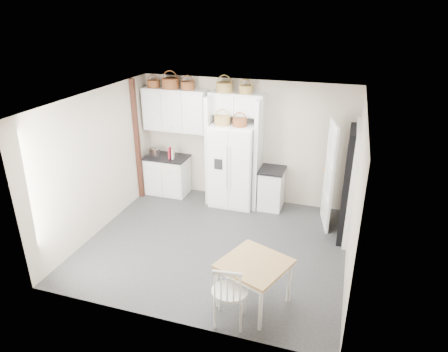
% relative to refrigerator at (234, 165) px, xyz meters
% --- Properties ---
extents(floor, '(4.50, 4.50, 0.00)m').
position_rel_refrigerator_xyz_m(floor, '(0.15, -1.65, -0.88)').
color(floor, '#262627').
rests_on(floor, ground).
extents(ceiling, '(4.50, 4.50, 0.00)m').
position_rel_refrigerator_xyz_m(ceiling, '(0.15, -1.65, 1.72)').
color(ceiling, white).
rests_on(ceiling, wall_back).
extents(wall_back, '(4.50, 0.00, 4.50)m').
position_rel_refrigerator_xyz_m(wall_back, '(0.15, 0.35, 0.42)').
color(wall_back, '#B1A793').
rests_on(wall_back, floor).
extents(wall_left, '(0.00, 4.00, 4.00)m').
position_rel_refrigerator_xyz_m(wall_left, '(-2.10, -1.65, 0.42)').
color(wall_left, '#B1A793').
rests_on(wall_left, floor).
extents(wall_right, '(0.00, 4.00, 4.00)m').
position_rel_refrigerator_xyz_m(wall_right, '(2.40, -1.65, 0.42)').
color(wall_right, '#B1A793').
rests_on(wall_right, floor).
extents(refrigerator, '(0.91, 0.73, 1.75)m').
position_rel_refrigerator_xyz_m(refrigerator, '(0.00, 0.00, 0.00)').
color(refrigerator, white).
rests_on(refrigerator, floor).
extents(base_cab_left, '(0.91, 0.57, 0.84)m').
position_rel_refrigerator_xyz_m(base_cab_left, '(-1.56, 0.05, -0.46)').
color(base_cab_left, silver).
rests_on(base_cab_left, floor).
extents(base_cab_right, '(0.47, 0.56, 0.83)m').
position_rel_refrigerator_xyz_m(base_cab_right, '(0.81, 0.05, -0.46)').
color(base_cab_right, silver).
rests_on(base_cab_right, floor).
extents(dining_table, '(1.09, 1.09, 0.70)m').
position_rel_refrigerator_xyz_m(dining_table, '(1.17, -2.96, -0.53)').
color(dining_table, olive).
rests_on(dining_table, floor).
extents(windsor_chair, '(0.54, 0.50, 1.00)m').
position_rel_refrigerator_xyz_m(windsor_chair, '(0.95, -3.40, -0.38)').
color(windsor_chair, silver).
rests_on(windsor_chair, floor).
extents(counter_left, '(0.94, 0.61, 0.04)m').
position_rel_refrigerator_xyz_m(counter_left, '(-1.56, 0.05, -0.02)').
color(counter_left, black).
rests_on(counter_left, base_cab_left).
extents(counter_right, '(0.51, 0.60, 0.04)m').
position_rel_refrigerator_xyz_m(counter_right, '(0.81, 0.05, -0.03)').
color(counter_right, black).
rests_on(counter_right, base_cab_right).
extents(toaster, '(0.29, 0.20, 0.18)m').
position_rel_refrigerator_xyz_m(toaster, '(-1.83, -0.03, 0.09)').
color(toaster, silver).
rests_on(toaster, counter_left).
extents(cookbook_red, '(0.06, 0.16, 0.23)m').
position_rel_refrigerator_xyz_m(cookbook_red, '(-1.44, -0.03, 0.12)').
color(cookbook_red, maroon).
rests_on(cookbook_red, counter_left).
extents(cookbook_cream, '(0.06, 0.15, 0.22)m').
position_rel_refrigerator_xyz_m(cookbook_cream, '(-1.36, -0.03, 0.11)').
color(cookbook_cream, beige).
rests_on(cookbook_cream, counter_left).
extents(basket_upper_a, '(0.27, 0.27, 0.15)m').
position_rel_refrigerator_xyz_m(basket_upper_a, '(-1.83, 0.18, 1.55)').
color(basket_upper_a, brown).
rests_on(basket_upper_a, upper_cabinet).
extents(basket_upper_b, '(0.36, 0.36, 0.21)m').
position_rel_refrigerator_xyz_m(basket_upper_b, '(-1.43, 0.18, 1.58)').
color(basket_upper_b, brown).
rests_on(basket_upper_b, upper_cabinet).
extents(basket_upper_c, '(0.29, 0.29, 0.17)m').
position_rel_refrigerator_xyz_m(basket_upper_c, '(-1.05, 0.18, 1.56)').
color(basket_upper_c, brown).
rests_on(basket_upper_c, upper_cabinet).
extents(basket_bridge_a, '(0.33, 0.33, 0.19)m').
position_rel_refrigerator_xyz_m(basket_bridge_a, '(-0.26, 0.18, 1.57)').
color(basket_bridge_a, olive).
rests_on(basket_bridge_a, bridge_cabinet).
extents(basket_bridge_b, '(0.27, 0.27, 0.16)m').
position_rel_refrigerator_xyz_m(basket_bridge_b, '(0.18, 0.18, 1.55)').
color(basket_bridge_b, olive).
rests_on(basket_bridge_b, bridge_cabinet).
extents(basket_fridge_a, '(0.32, 0.32, 0.17)m').
position_rel_refrigerator_xyz_m(basket_fridge_a, '(-0.22, -0.10, 0.96)').
color(basket_fridge_a, olive).
rests_on(basket_fridge_a, refrigerator).
extents(basket_fridge_b, '(0.28, 0.28, 0.15)m').
position_rel_refrigerator_xyz_m(basket_fridge_b, '(0.14, -0.10, 0.95)').
color(basket_fridge_b, brown).
rests_on(basket_fridge_b, refrigerator).
extents(upper_cabinet, '(1.40, 0.34, 0.90)m').
position_rel_refrigerator_xyz_m(upper_cabinet, '(-1.35, 0.18, 1.02)').
color(upper_cabinet, silver).
rests_on(upper_cabinet, wall_back).
extents(bridge_cabinet, '(1.12, 0.34, 0.45)m').
position_rel_refrigerator_xyz_m(bridge_cabinet, '(0.00, 0.18, 1.25)').
color(bridge_cabinet, silver).
rests_on(bridge_cabinet, wall_back).
extents(fridge_panel_left, '(0.08, 0.60, 2.30)m').
position_rel_refrigerator_xyz_m(fridge_panel_left, '(-0.51, 0.05, 0.27)').
color(fridge_panel_left, silver).
rests_on(fridge_panel_left, floor).
extents(fridge_panel_right, '(0.08, 0.60, 2.30)m').
position_rel_refrigerator_xyz_m(fridge_panel_right, '(0.51, 0.05, 0.27)').
color(fridge_panel_right, silver).
rests_on(fridge_panel_right, floor).
extents(trim_post, '(0.09, 0.09, 2.60)m').
position_rel_refrigerator_xyz_m(trim_post, '(-2.05, -0.30, 0.42)').
color(trim_post, black).
rests_on(trim_post, floor).
extents(doorway_void, '(0.18, 0.85, 2.05)m').
position_rel_refrigerator_xyz_m(doorway_void, '(2.31, -0.65, 0.15)').
color(doorway_void, black).
rests_on(doorway_void, floor).
extents(door_slab, '(0.21, 0.79, 2.05)m').
position_rel_refrigerator_xyz_m(door_slab, '(1.95, -0.32, 0.15)').
color(door_slab, white).
rests_on(door_slab, floor).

